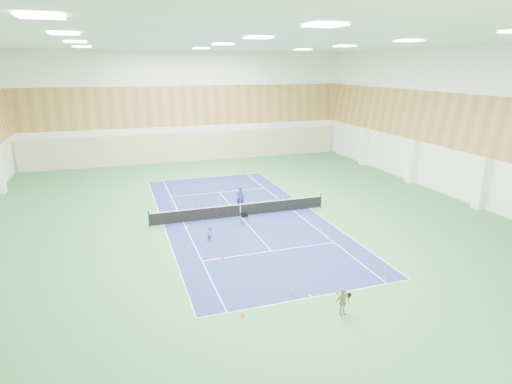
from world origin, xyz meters
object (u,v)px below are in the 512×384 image
at_px(child_court, 211,234).
at_px(ball_cart, 244,218).
at_px(coach, 240,197).
at_px(child_apron, 343,301).
at_px(tennis_net, 240,209).

distance_m(child_court, ball_cart, 3.60).
distance_m(coach, child_apron, 15.39).
xyz_separation_m(child_court, child_apron, (3.66, -9.77, 0.13)).
bearing_deg(child_apron, ball_cart, 86.92).
relative_size(tennis_net, ball_cart, 16.05).
distance_m(coach, ball_cart, 3.52).
bearing_deg(tennis_net, child_apron, -87.33).
relative_size(coach, child_court, 1.77).
relative_size(tennis_net, child_apron, 10.36).
bearing_deg(coach, tennis_net, 89.05).
bearing_deg(child_apron, tennis_net, 85.68).
xyz_separation_m(child_court, ball_cart, (2.84, 2.21, -0.08)).
relative_size(child_court, ball_cart, 1.21).
distance_m(tennis_net, child_apron, 13.56).
bearing_deg(ball_cart, coach, 78.52).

